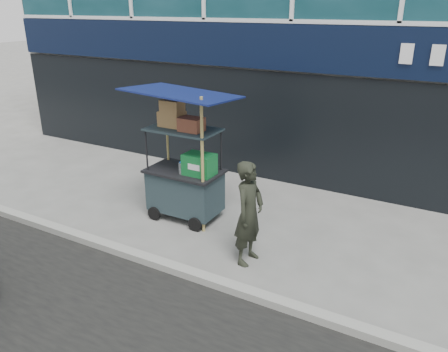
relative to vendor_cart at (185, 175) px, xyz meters
The scene contains 4 objects.
ground 1.88m from the vendor_cart, 56.37° to the right, with size 80.00×80.00×0.00m, color slate.
curb 2.01m from the vendor_cart, 59.81° to the right, with size 80.00×0.18×0.12m, color gray.
vendor_cart is the anchor object (origin of this frame).
vendor_man 1.83m from the vendor_cart, 25.20° to the right, with size 0.59×0.39×1.63m, color black.
Camera 1 is at (3.23, -4.66, 3.71)m, focal length 35.00 mm.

